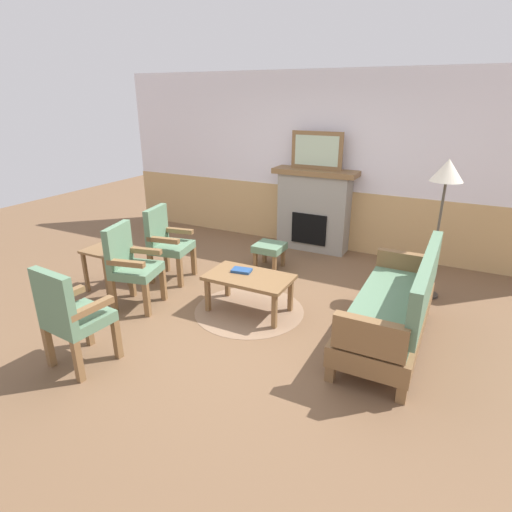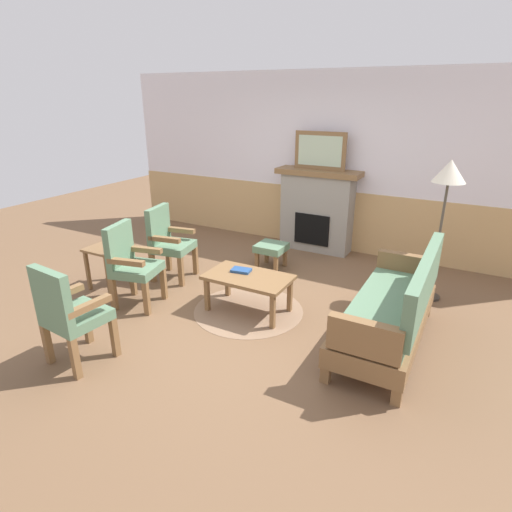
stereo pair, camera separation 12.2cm
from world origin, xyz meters
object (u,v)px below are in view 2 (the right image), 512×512
(coffee_table, at_px, (248,280))
(floor_lamp_by_couch, at_px, (449,181))
(fireplace, at_px, (317,210))
(couch, at_px, (392,310))
(armchair_near_fireplace, at_px, (168,240))
(armchair_by_window_left, at_px, (131,262))
(footstool, at_px, (271,249))
(framed_picture, at_px, (320,151))
(side_table, at_px, (107,256))
(book_on_table, at_px, (241,270))
(armchair_front_left, at_px, (69,311))

(coffee_table, bearing_deg, floor_lamp_by_couch, 37.03)
(fireplace, height_order, floor_lamp_by_couch, floor_lamp_by_couch)
(couch, relative_size, coffee_table, 1.88)
(armchair_near_fireplace, relative_size, floor_lamp_by_couch, 0.58)
(couch, distance_m, armchair_by_window_left, 2.91)
(footstool, height_order, armchair_by_window_left, armchair_by_window_left)
(framed_picture, distance_m, armchair_near_fireplace, 2.62)
(footstool, height_order, floor_lamp_by_couch, floor_lamp_by_couch)
(framed_picture, distance_m, armchair_by_window_left, 3.23)
(armchair_by_window_left, bearing_deg, framed_picture, 66.96)
(fireplace, bearing_deg, side_table, -124.50)
(book_on_table, relative_size, armchair_by_window_left, 0.22)
(couch, relative_size, footstool, 4.50)
(framed_picture, bearing_deg, book_on_table, -91.27)
(footstool, distance_m, armchair_near_fireplace, 1.45)
(book_on_table, height_order, armchair_near_fireplace, armchair_near_fireplace)
(coffee_table, relative_size, floor_lamp_by_couch, 0.57)
(armchair_by_window_left, bearing_deg, armchair_near_fireplace, 99.14)
(coffee_table, distance_m, armchair_front_left, 1.88)
(coffee_table, distance_m, side_table, 1.91)
(armchair_near_fireplace, relative_size, armchair_front_left, 1.00)
(fireplace, distance_m, couch, 2.84)
(couch, height_order, footstool, couch)
(footstool, xyz_separation_m, side_table, (-1.54, -1.58, 0.15))
(coffee_table, xyz_separation_m, book_on_table, (-0.13, 0.07, 0.07))
(coffee_table, bearing_deg, armchair_by_window_left, -158.88)
(couch, distance_m, coffee_table, 1.58)
(framed_picture, height_order, side_table, framed_picture)
(fireplace, height_order, book_on_table, fireplace)
(framed_picture, bearing_deg, footstool, -104.34)
(footstool, height_order, armchair_near_fireplace, armchair_near_fireplace)
(armchair_near_fireplace, bearing_deg, armchair_front_left, -75.50)
(framed_picture, height_order, book_on_table, framed_picture)
(framed_picture, height_order, couch, framed_picture)
(couch, xyz_separation_m, floor_lamp_by_couch, (0.22, 1.31, 1.05))
(framed_picture, relative_size, book_on_table, 3.63)
(framed_picture, bearing_deg, couch, -54.05)
(footstool, relative_size, armchair_by_window_left, 0.41)
(armchair_front_left, bearing_deg, armchair_by_window_left, 108.16)
(book_on_table, xyz_separation_m, armchair_by_window_left, (-1.15, -0.56, 0.08))
(armchair_by_window_left, relative_size, side_table, 1.78)
(framed_picture, xyz_separation_m, footstool, (-0.27, -1.05, -1.28))
(floor_lamp_by_couch, bearing_deg, couch, -99.57)
(couch, relative_size, armchair_near_fireplace, 1.84)
(armchair_by_window_left, bearing_deg, book_on_table, 25.99)
(footstool, distance_m, side_table, 2.21)
(coffee_table, height_order, side_table, side_table)
(fireplace, xyz_separation_m, floor_lamp_by_couch, (1.88, -0.97, 0.80))
(fireplace, bearing_deg, floor_lamp_by_couch, -27.33)
(floor_lamp_by_couch, bearing_deg, armchair_near_fireplace, -162.14)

